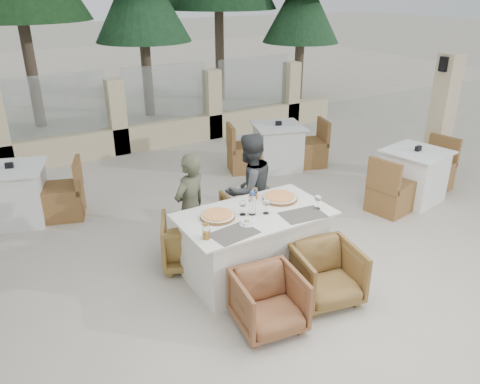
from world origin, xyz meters
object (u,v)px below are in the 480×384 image
armchair_far_right (252,214)px  bg_table_a (15,195)px  water_bottle (252,203)px  olive_dish (247,222)px  pizza_left (218,216)px  wine_glass_centre (243,207)px  beer_glass_right (255,194)px  diner_left (190,208)px  armchair_near_left (269,301)px  beer_glass_left (206,231)px  bg_table_c (414,176)px  wine_glass_near (266,206)px  pizza_right (280,197)px  dining_table (254,245)px  armchair_near_right (326,274)px  wine_glass_corner (318,201)px  diner_right (249,189)px  bg_table_b (278,147)px  armchair_far_left (191,241)px

armchair_far_right → bg_table_a: size_ratio=0.40×
water_bottle → olive_dish: size_ratio=2.35×
olive_dish → pizza_left: bearing=124.1°
wine_glass_centre → olive_dish: size_ratio=1.67×
beer_glass_right → diner_left: bearing=146.5°
bg_table_a → armchair_near_left: bearing=-45.8°
beer_glass_left → bg_table_c: beer_glass_left is taller
wine_glass_near → diner_left: bearing=123.9°
water_bottle → pizza_right: bearing=18.3°
pizza_right → dining_table: bearing=-160.9°
armchair_near_right → bg_table_a: bearing=136.7°
olive_dish → wine_glass_corner: bearing=-5.5°
wine_glass_centre → diner_left: bearing=113.5°
wine_glass_corner → bg_table_c: (2.47, 0.75, -0.48)m
olive_dish → armchair_far_right: bearing=55.3°
wine_glass_corner → diner_left: bearing=137.7°
wine_glass_near → diner_left: diner_left is taller
wine_glass_centre → bg_table_a: size_ratio=0.11×
dining_table → water_bottle: size_ratio=6.20×
wine_glass_corner → beer_glass_right: 0.71m
wine_glass_near → wine_glass_corner: bearing=-19.2°
armchair_near_left → diner_right: (0.70, 1.48, 0.42)m
wine_glass_centre → armchair_near_right: wine_glass_centre is taller
diner_left → bg_table_b: (2.55, 1.91, -0.26)m
pizza_left → olive_dish: 0.33m
wine_glass_corner → dining_table: bearing=158.6°
olive_dish → armchair_far_right: (0.66, 0.96, -0.49)m
beer_glass_left → diner_right: bearing=41.4°
beer_glass_right → diner_left: 0.75m
armchair_near_right → bg_table_c: (2.69, 1.22, 0.09)m
armchair_near_left → bg_table_b: (2.46, 3.40, 0.11)m
pizza_right → beer_glass_right: beer_glass_right is taller
beer_glass_right → pizza_left: bearing=-161.0°
armchair_far_right → bg_table_a: bearing=-34.9°
dining_table → pizza_right: pizza_right is taller
pizza_left → armchair_near_right: 1.24m
pizza_right → armchair_near_right: size_ratio=0.60×
beer_glass_right → armchair_near_right: size_ratio=0.20×
bg_table_b → diner_left: bearing=-125.4°
dining_table → wine_glass_near: (0.10, -0.06, 0.48)m
dining_table → armchair_far_left: (-0.49, 0.58, -0.09)m
water_bottle → armchair_far_right: bearing=57.9°
wine_glass_centre → armchair_near_left: 1.02m
wine_glass_centre → beer_glass_left: (-0.55, -0.25, -0.02)m
bg_table_a → bg_table_b: 4.18m
wine_glass_corner → bg_table_b: bearing=62.4°
water_bottle → bg_table_c: water_bottle is taller
dining_table → bg_table_b: (2.13, 2.62, 0.00)m
pizza_right → armchair_far_left: 1.13m
water_bottle → diner_left: size_ratio=0.20×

